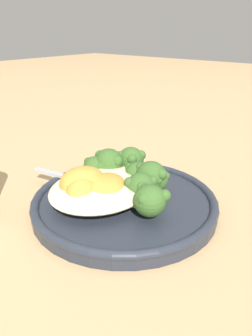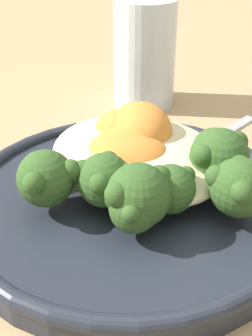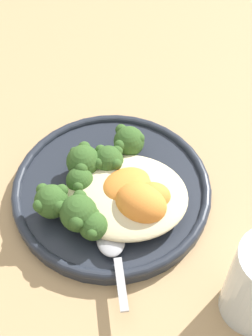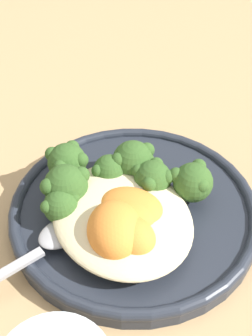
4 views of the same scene
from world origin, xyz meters
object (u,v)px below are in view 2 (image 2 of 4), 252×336
at_px(sweet_potato_chunk_0, 125,152).
at_px(water_glass, 145,53).
at_px(broccoli_stalk_6, 212,158).
at_px(broccoli_stalk_1, 112,176).
at_px(sweet_potato_chunk_3, 130,147).
at_px(broccoli_stalk_4, 163,180).
at_px(broccoli_stalk_0, 61,178).
at_px(spoon, 208,147).
at_px(broccoli_stalk_3, 140,188).
at_px(plate, 128,201).
at_px(broccoli_stalk_7, 198,151).
at_px(sweet_potato_chunk_1, 141,130).
at_px(broccoli_stalk_5, 226,183).
at_px(broccoli_stalk_2, 137,197).
at_px(sweet_potato_chunk_2, 122,132).

bearing_deg(sweet_potato_chunk_0, water_glass, 137.21).
relative_size(broccoli_stalk_6, water_glass, 0.72).
distance_m(broccoli_stalk_1, sweet_potato_chunk_3, 0.05).
height_order(broccoli_stalk_1, broccoli_stalk_4, broccoli_stalk_1).
distance_m(broccoli_stalk_0, spoon, 0.13).
bearing_deg(sweet_potato_chunk_3, broccoli_stalk_3, -30.94).
distance_m(broccoli_stalk_3, broccoli_stalk_4, 0.02).
bearing_deg(broccoli_stalk_1, broccoli_stalk_4, 120.29).
bearing_deg(broccoli_stalk_4, plate, -125.00).
bearing_deg(broccoli_stalk_7, water_glass, 106.34).
bearing_deg(broccoli_stalk_1, sweet_potato_chunk_1, -168.91).
relative_size(sweet_potato_chunk_0, water_glass, 0.57).
relative_size(sweet_potato_chunk_1, spoon, 0.57).
bearing_deg(broccoli_stalk_7, sweet_potato_chunk_3, -179.32).
xyz_separation_m(plate, broccoli_stalk_3, (0.03, -0.01, 0.03)).
bearing_deg(broccoli_stalk_5, broccoli_stalk_3, -127.47).
distance_m(broccoli_stalk_4, water_glass, 0.22).
bearing_deg(broccoli_stalk_0, broccoli_stalk_1, 147.57).
relative_size(broccoli_stalk_0, sweet_potato_chunk_3, 2.01).
bearing_deg(broccoli_stalk_5, broccoli_stalk_1, -141.71).
height_order(sweet_potato_chunk_0, sweet_potato_chunk_1, sweet_potato_chunk_1).
distance_m(broccoli_stalk_3, broccoli_stalk_7, 0.07).
bearing_deg(spoon, broccoli_stalk_7, -161.93).
height_order(plate, broccoli_stalk_3, broccoli_stalk_3).
bearing_deg(sweet_potato_chunk_3, broccoli_stalk_0, -81.53).
bearing_deg(sweet_potato_chunk_1, sweet_potato_chunk_3, -59.89).
height_order(sweet_potato_chunk_0, spoon, sweet_potato_chunk_0).
bearing_deg(sweet_potato_chunk_1, water_glass, 140.87).
height_order(broccoli_stalk_0, broccoli_stalk_7, broccoli_stalk_0).
height_order(broccoli_stalk_3, broccoli_stalk_6, broccoli_stalk_6).
height_order(broccoli_stalk_3, water_glass, water_glass).
distance_m(sweet_potato_chunk_0, spoon, 0.08).
height_order(broccoli_stalk_2, broccoli_stalk_3, broccoli_stalk_3).
bearing_deg(water_glass, broccoli_stalk_7, -25.10).
xyz_separation_m(sweet_potato_chunk_0, spoon, (0.02, 0.07, -0.01)).
bearing_deg(broccoli_stalk_1, broccoli_stalk_2, 70.38).
bearing_deg(broccoli_stalk_5, plate, -151.07).
bearing_deg(broccoli_stalk_2, broccoli_stalk_1, -132.30).
relative_size(broccoli_stalk_1, broccoli_stalk_5, 0.85).
bearing_deg(broccoli_stalk_6, sweet_potato_chunk_1, 165.89).
xyz_separation_m(broccoli_stalk_6, spoon, (-0.03, 0.03, -0.02)).
xyz_separation_m(sweet_potato_chunk_0, water_glass, (-0.13, 0.12, 0.02)).
xyz_separation_m(broccoli_stalk_0, sweet_potato_chunk_2, (-0.03, 0.07, -0.00)).
distance_m(broccoli_stalk_1, water_glass, 0.22).
xyz_separation_m(broccoli_stalk_6, sweet_potato_chunk_2, (-0.08, -0.03, -0.00)).
height_order(broccoli_stalk_5, water_glass, water_glass).
xyz_separation_m(broccoli_stalk_4, broccoli_stalk_6, (0.01, 0.04, 0.01)).
height_order(broccoli_stalk_0, broccoli_stalk_4, broccoli_stalk_0).
bearing_deg(broccoli_stalk_6, broccoli_stalk_0, -140.70).
bearing_deg(sweet_potato_chunk_3, spoon, 72.44).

